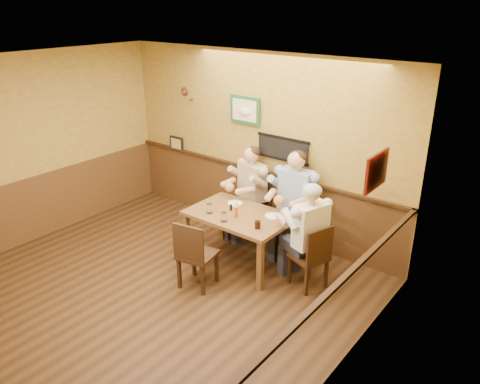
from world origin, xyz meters
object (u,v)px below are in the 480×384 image
object	(u,v)px
cola_tumbler	(258,225)
chair_right_end	(309,255)
diner_blue_polo	(295,207)
water_glass_mid	(224,217)
chair_back_right	(294,220)
hot_sauce_bottle	(236,212)
pepper_shaker	(231,208)
chair_back_left	(252,208)
dining_table	(239,220)
diner_white_elder	(310,242)
diner_tan_shirt	(252,196)
water_glass_left	(209,208)
salt_shaker	(237,206)
chair_near_side	(197,253)

from	to	relation	value
cola_tumbler	chair_right_end	bearing A→B (deg)	24.19
diner_blue_polo	water_glass_mid	bearing A→B (deg)	-116.08
chair_back_right	hot_sauce_bottle	size ratio (longest dim) A/B	6.13
chair_back_right	pepper_shaker	bearing A→B (deg)	-131.77
chair_back_right	hot_sauce_bottle	distance (m)	1.01
water_glass_mid	chair_back_left	bearing A→B (deg)	107.65
dining_table	diner_white_elder	size ratio (longest dim) A/B	1.10
diner_tan_shirt	diner_blue_polo	distance (m)	0.80
chair_back_left	chair_back_right	xyz separation A→B (m)	(0.79, -0.04, 0.03)
water_glass_left	salt_shaker	world-z (taller)	water_glass_left
chair_back_right	chair_right_end	world-z (taller)	chair_back_right
diner_blue_polo	hot_sauce_bottle	distance (m)	0.96
water_glass_mid	salt_shaker	distance (m)	0.42
water_glass_left	hot_sauce_bottle	xyz separation A→B (m)	(0.38, 0.12, 0.01)
hot_sauce_bottle	salt_shaker	xyz separation A→B (m)	(-0.16, 0.21, -0.03)
chair_right_end	diner_tan_shirt	bearing A→B (deg)	-97.66
salt_shaker	chair_right_end	bearing A→B (deg)	-1.03
diner_blue_polo	pepper_shaker	distance (m)	0.95
water_glass_mid	diner_white_elder	bearing A→B (deg)	19.69
dining_table	pepper_shaker	world-z (taller)	pepper_shaker
hot_sauce_bottle	pepper_shaker	distance (m)	0.23
diner_white_elder	diner_tan_shirt	bearing A→B (deg)	-97.66
water_glass_left	cola_tumbler	world-z (taller)	water_glass_left
chair_back_left	diner_blue_polo	size ratio (longest dim) A/B	0.65
dining_table	water_glass_left	size ratio (longest dim) A/B	10.75
chair_back_right	chair_near_side	size ratio (longest dim) A/B	1.03
chair_right_end	chair_back_right	bearing A→B (deg)	-117.95
water_glass_mid	cola_tumbler	xyz separation A→B (m)	(0.47, 0.11, -0.01)
chair_right_end	water_glass_mid	bearing A→B (deg)	-51.44
water_glass_mid	hot_sauce_bottle	bearing A→B (deg)	75.21
dining_table	chair_right_end	world-z (taller)	chair_right_end
chair_near_side	salt_shaker	xyz separation A→B (m)	(-0.06, 0.88, 0.33)
pepper_shaker	chair_back_left	bearing A→B (deg)	105.01
water_glass_left	salt_shaker	xyz separation A→B (m)	(0.21, 0.33, -0.02)
diner_tan_shirt	diner_blue_polo	bearing A→B (deg)	11.32
water_glass_left	water_glass_mid	bearing A→B (deg)	-13.94
cola_tumbler	hot_sauce_bottle	bearing A→B (deg)	168.30
chair_near_side	water_glass_left	size ratio (longest dim) A/B	7.21
chair_back_left	cola_tumbler	bearing A→B (deg)	-36.50
salt_shaker	diner_blue_polo	bearing A→B (deg)	49.86
chair_near_side	water_glass_left	xyz separation A→B (m)	(-0.28, 0.56, 0.35)
chair_near_side	diner_blue_polo	bearing A→B (deg)	-118.48
chair_right_end	hot_sauce_bottle	world-z (taller)	hot_sauce_bottle
chair_back_left	diner_white_elder	size ratio (longest dim) A/B	0.71
dining_table	chair_near_side	size ratio (longest dim) A/B	1.49
chair_back_left	hot_sauce_bottle	size ratio (longest dim) A/B	5.74
chair_near_side	diner_tan_shirt	world-z (taller)	diner_tan_shirt
water_glass_mid	chair_right_end	bearing A→B (deg)	19.69
chair_back_right	diner_blue_polo	xyz separation A→B (m)	(-0.00, 0.00, 0.21)
diner_white_elder	cola_tumbler	bearing A→B (deg)	-46.94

